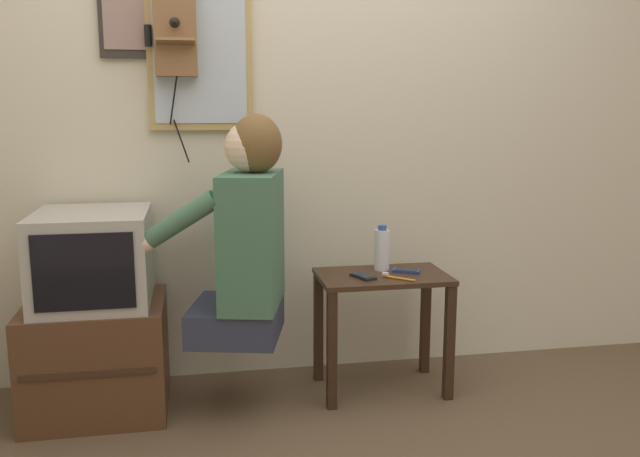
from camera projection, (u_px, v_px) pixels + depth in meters
name	position (u px, v px, depth m)	size (l,w,h in m)	color
wall_back	(300.00, 106.00, 3.15)	(6.80, 0.05, 2.55)	beige
side_table	(382.00, 301.00, 3.03)	(0.57, 0.36, 0.54)	#382316
person	(245.00, 237.00, 2.77)	(0.62, 0.53, 0.92)	#2D3347
tv_stand	(98.00, 356.00, 2.86)	(0.57, 0.52, 0.47)	#51331E
television	(93.00, 257.00, 2.79)	(0.45, 0.51, 0.38)	#ADA89E
wall_phone_antique	(175.00, 30.00, 2.91)	(0.22, 0.19, 0.80)	brown
wall_mirror	(200.00, 59.00, 2.99)	(0.46, 0.03, 0.62)	tan
cell_phone_held	(363.00, 276.00, 2.94)	(0.10, 0.14, 0.01)	black
cell_phone_spare	(406.00, 271.00, 3.04)	(0.14, 0.11, 0.01)	navy
water_bottle	(382.00, 249.00, 3.07)	(0.07, 0.07, 0.21)	silver
toothbrush	(396.00, 277.00, 2.92)	(0.12, 0.12, 0.02)	orange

